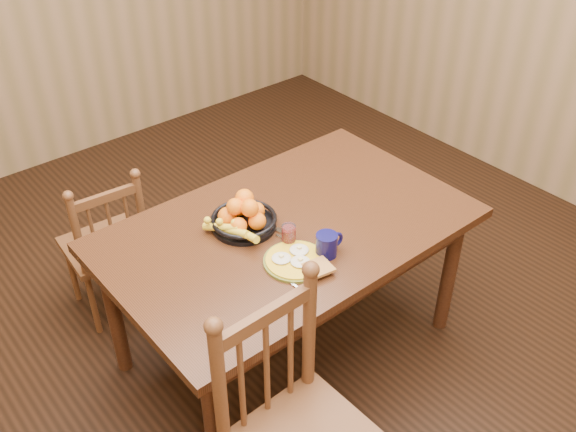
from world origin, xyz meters
TOP-DOWN VIEW (x-y plane):
  - room at (0.00, 0.00)m, footprint 4.52×5.02m
  - dining_table at (0.00, 0.00)m, footprint 1.60×1.00m
  - chair_far at (-0.53, 0.79)m, footprint 0.42×0.40m
  - breakfast_plate at (-0.14, -0.22)m, footprint 0.26×0.30m
  - fork at (-0.06, -0.07)m, footprint 0.06×0.18m
  - spoon at (-0.24, -0.27)m, footprint 0.04×0.16m
  - coffee_mug at (-0.00, -0.26)m, footprint 0.13×0.09m
  - juice_glass at (-0.08, -0.10)m, footprint 0.06×0.06m
  - fruit_bowl at (-0.16, 0.11)m, footprint 0.32×0.32m

SIDE VIEW (x-z plane):
  - chair_far at x=-0.53m, z-range -0.01..0.84m
  - dining_table at x=0.00m, z-range 0.29..1.04m
  - fork at x=-0.06m, z-range 0.75..0.76m
  - spoon at x=-0.24m, z-range 0.75..0.76m
  - breakfast_plate at x=-0.14m, z-range 0.74..0.78m
  - juice_glass at x=-0.08m, z-range 0.75..0.84m
  - coffee_mug at x=0.00m, z-range 0.75..0.85m
  - fruit_bowl at x=-0.16m, z-range 0.72..0.89m
  - room at x=0.00m, z-range -0.01..2.71m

